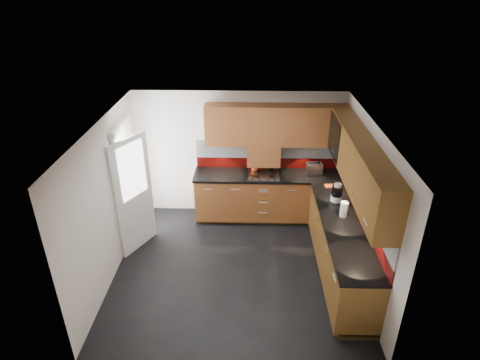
{
  "coord_description": "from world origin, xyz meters",
  "views": [
    {
      "loc": [
        0.2,
        -5.07,
        4.21
      ],
      "look_at": [
        0.04,
        0.65,
        1.25
      ],
      "focal_mm": 30.0,
      "sensor_mm": 36.0,
      "label": 1
    }
  ],
  "objects_px": {
    "gas_hob": "(263,174)",
    "toaster": "(314,168)",
    "utensil_pot": "(255,167)",
    "food_processor": "(337,193)"
  },
  "relations": [
    {
      "from": "utensil_pot",
      "to": "toaster",
      "type": "relative_size",
      "value": 1.42
    },
    {
      "from": "gas_hob",
      "to": "toaster",
      "type": "height_order",
      "value": "toaster"
    },
    {
      "from": "gas_hob",
      "to": "utensil_pot",
      "type": "height_order",
      "value": "utensil_pot"
    },
    {
      "from": "toaster",
      "to": "food_processor",
      "type": "xyz_separation_m",
      "value": [
        0.23,
        -0.99,
        0.04
      ]
    },
    {
      "from": "utensil_pot",
      "to": "food_processor",
      "type": "xyz_separation_m",
      "value": [
        1.31,
        -1.05,
        0.04
      ]
    },
    {
      "from": "gas_hob",
      "to": "toaster",
      "type": "xyz_separation_m",
      "value": [
        0.92,
        0.09,
        0.09
      ]
    },
    {
      "from": "toaster",
      "to": "gas_hob",
      "type": "bearing_deg",
      "value": -174.61
    },
    {
      "from": "utensil_pot",
      "to": "food_processor",
      "type": "height_order",
      "value": "utensil_pot"
    },
    {
      "from": "gas_hob",
      "to": "food_processor",
      "type": "xyz_separation_m",
      "value": [
        1.15,
        -0.9,
        0.12
      ]
    },
    {
      "from": "utensil_pot",
      "to": "toaster",
      "type": "height_order",
      "value": "utensil_pot"
    }
  ]
}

